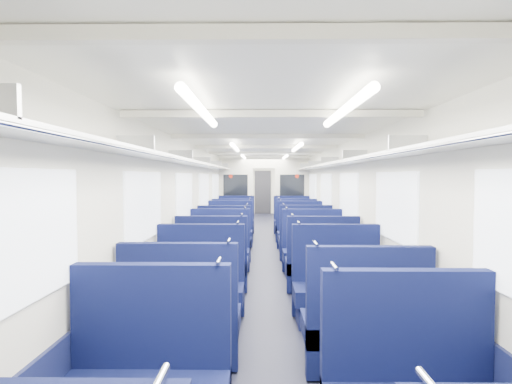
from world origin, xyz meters
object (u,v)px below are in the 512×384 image
at_px(seat_7, 337,291).
at_px(seat_10, 219,254).
at_px(seat_5, 364,332).
at_px(seat_9, 321,267).
at_px(seat_17, 296,228).
at_px(seat_19, 292,223).
at_px(seat_6, 200,291).
at_px(seat_14, 230,234).
at_px(seat_15, 300,235).
at_px(seat_11, 313,254).
at_px(seat_12, 225,244).
at_px(seat_8, 213,267).
at_px(seat_18, 236,223).
at_px(seat_4, 182,325).
at_px(end_door, 263,192).
at_px(bulkhead, 264,193).
at_px(seat_16, 233,228).
at_px(seat_13, 305,242).

distance_m(seat_7, seat_10, 2.83).
xyz_separation_m(seat_5, seat_9, (0.00, 2.50, 0.00)).
relative_size(seat_7, seat_10, 1.00).
relative_size(seat_17, seat_19, 1.00).
relative_size(seat_6, seat_14, 1.00).
distance_m(seat_10, seat_15, 2.80).
bearing_deg(seat_6, seat_7, 0.26).
relative_size(seat_6, seat_19, 1.00).
distance_m(seat_11, seat_17, 3.49).
xyz_separation_m(seat_9, seat_17, (0.00, 4.48, 0.00)).
height_order(seat_5, seat_19, same).
bearing_deg(seat_12, seat_8, -90.00).
distance_m(seat_17, seat_18, 2.10).
xyz_separation_m(seat_9, seat_19, (0.00, 5.70, 0.00)).
height_order(seat_15, seat_18, same).
relative_size(seat_4, seat_10, 1.00).
bearing_deg(seat_18, seat_19, -2.42).
distance_m(seat_7, seat_18, 7.23).
bearing_deg(end_door, bulkhead, -90.00).
distance_m(seat_16, seat_17, 1.66).
height_order(seat_7, seat_15, same).
bearing_deg(seat_14, seat_5, -74.42).
height_order(seat_10, seat_14, same).
xyz_separation_m(bulkhead, seat_12, (-0.83, -4.24, -0.87)).
xyz_separation_m(seat_18, seat_19, (1.66, -0.07, 0.00)).
bearing_deg(seat_5, seat_18, 101.35).
height_order(seat_6, seat_10, same).
height_order(seat_6, seat_19, same).
bearing_deg(seat_13, seat_4, -109.82).
bearing_deg(seat_6, seat_9, 37.61).
relative_size(seat_6, seat_12, 1.00).
bearing_deg(seat_12, seat_10, -90.00).
height_order(seat_5, seat_10, same).
bearing_deg(seat_8, seat_13, 53.40).
bearing_deg(seat_17, seat_11, -90.00).
bearing_deg(seat_14, seat_6, -90.00).
height_order(seat_9, seat_11, same).
height_order(seat_12, seat_16, same).
bearing_deg(seat_12, seat_15, 35.31).
xyz_separation_m(bulkhead, seat_4, (-0.83, -8.69, -0.87)).
relative_size(seat_8, seat_19, 1.00).
xyz_separation_m(seat_15, seat_19, (0.00, 2.43, 0.00)).
height_order(seat_7, seat_11, same).
bearing_deg(seat_4, seat_5, -4.98).
xyz_separation_m(bulkhead, seat_14, (-0.83, -2.89, -0.87)).
relative_size(seat_14, seat_17, 1.00).
bearing_deg(seat_11, seat_18, 109.16).
bearing_deg(seat_10, seat_9, -31.49).
distance_m(bulkhead, seat_11, 5.48).
xyz_separation_m(seat_4, seat_10, (0.00, 3.37, 0.00)).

